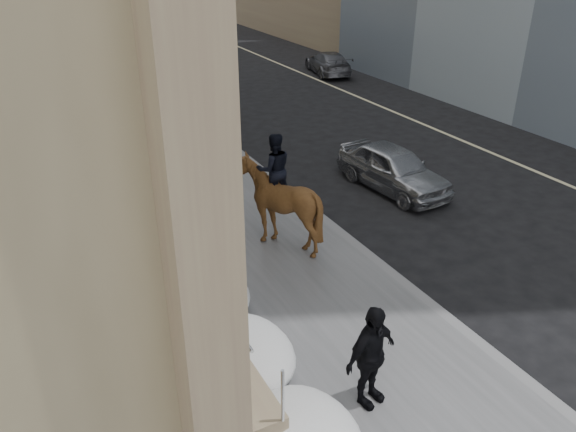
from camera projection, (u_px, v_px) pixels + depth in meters
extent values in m
plane|color=black|center=(320.00, 347.00, 10.47)|extent=(140.00, 140.00, 0.00)
cube|color=#535356|center=(166.00, 166.00, 18.36)|extent=(5.00, 80.00, 0.12)
cube|color=slate|center=(240.00, 153.00, 19.43)|extent=(0.24, 80.00, 0.12)
cube|color=#BFB78C|center=(420.00, 123.00, 22.69)|extent=(0.15, 70.00, 0.01)
cube|color=#876F57|center=(52.00, 93.00, 25.17)|extent=(1.10, 44.00, 0.90)
cylinder|color=silver|center=(59.00, 71.00, 24.95)|extent=(0.06, 42.00, 0.06)
cube|color=black|center=(44.00, 34.00, 17.84)|extent=(0.20, 2.20, 4.50)
cube|color=#876F57|center=(518.00, 61.00, 23.83)|extent=(2.00, 80.00, 4.00)
cylinder|color=#2D2D30|center=(201.00, 19.00, 20.93)|extent=(0.18, 0.18, 8.00)
cylinder|color=#2D2D30|center=(150.00, 20.00, 27.75)|extent=(0.20, 0.20, 6.00)
ellipsoid|color=white|center=(249.00, 351.00, 9.67)|extent=(1.50, 2.10, 0.68)
ellipsoid|color=white|center=(180.00, 246.00, 12.85)|extent=(1.60, 2.20, 0.72)
ellipsoid|color=white|center=(134.00, 186.00, 15.99)|extent=(1.40, 2.00, 0.64)
ellipsoid|color=white|center=(110.00, 141.00, 19.19)|extent=(1.70, 2.30, 0.76)
ellipsoid|color=white|center=(86.00, 113.00, 22.34)|extent=(1.50, 2.10, 0.66)
imported|color=#533319|center=(209.00, 197.00, 13.82)|extent=(1.67, 2.49, 1.93)
imported|color=black|center=(205.00, 164.00, 13.57)|extent=(0.72, 0.58, 1.72)
imported|color=#4D3016|center=(277.00, 203.00, 13.22)|extent=(2.11, 2.28, 2.16)
imported|color=black|center=(274.00, 170.00, 12.98)|extent=(0.95, 0.81, 1.72)
imported|color=black|center=(371.00, 356.00, 8.71)|extent=(1.15, 0.70, 1.82)
imported|color=#A4A6AC|center=(393.00, 168.00, 16.59)|extent=(1.91, 4.02, 1.33)
imported|color=slate|center=(328.00, 63.00, 30.20)|extent=(2.53, 4.33, 1.18)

